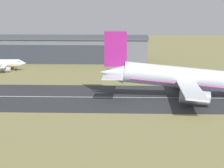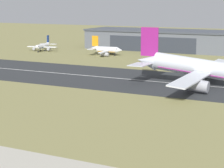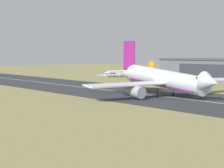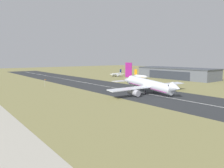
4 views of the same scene
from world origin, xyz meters
The scene contains 8 objects.
ground_plane centered at (0.00, 51.48, 0.00)m, with size 708.45×708.45×0.00m, color olive.
runway_strip centered at (0.00, 102.96, 0.03)m, with size 468.45×43.46×0.06m, color #2B2D30.
runway_centreline centered at (0.00, 102.96, 0.07)m, with size 421.61×0.70×0.01m, color silver.
hangar_building centered at (-13.16, 198.02, 5.63)m, with size 83.67×27.88×11.23m.
airplane_landing centered at (36.24, 104.40, 5.36)m, with size 45.45×60.57×18.30m.
airplane_parked_west centered at (-27.97, 160.97, 2.78)m, with size 17.26×20.26×9.75m.
airplane_parked_east centered at (-68.36, 162.53, 2.73)m, with size 16.95×19.58×8.09m.
windsock_pole centered at (-31.93, 66.45, 5.03)m, with size 1.90×2.36×5.60m.
Camera 4 is at (126.04, 8.11, 21.66)m, focal length 35.00 mm.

